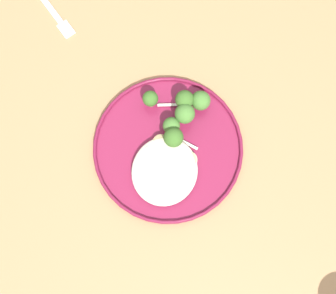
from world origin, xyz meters
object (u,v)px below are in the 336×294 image
at_px(dinner_plate, 168,148).
at_px(broccoli_floret_rear_charred, 174,138).
at_px(seared_scallop_rear_pale, 161,142).
at_px(seared_scallop_tilted_round, 188,162).
at_px(seared_scallop_right_edge, 150,175).
at_px(broccoli_floret_small_sprig, 185,114).
at_px(seared_scallop_half_hidden, 167,178).
at_px(broccoli_floret_split_head, 171,126).
at_px(seared_scallop_front_small, 152,163).
at_px(dinner_fork, 49,6).
at_px(broccoli_floret_right_tilted, 185,100).
at_px(broccoli_floret_near_rim, 201,101).
at_px(seared_scallop_large_seared, 151,153).
at_px(broccoli_floret_front_edge, 150,99).

distance_m(dinner_plate, broccoli_floret_rear_charred, 0.04).
xyz_separation_m(seared_scallop_rear_pale, seared_scallop_tilted_round, (0.02, 0.06, -0.00)).
distance_m(seared_scallop_rear_pale, seared_scallop_tilted_round, 0.06).
relative_size(seared_scallop_right_edge, broccoli_floret_small_sprig, 0.40).
relative_size(dinner_plate, seared_scallop_right_edge, 12.65).
relative_size(seared_scallop_half_hidden, broccoli_floret_split_head, 0.60).
bearing_deg(seared_scallop_rear_pale, seared_scallop_front_small, -4.82).
relative_size(seared_scallop_rear_pale, dinner_fork, 0.19).
relative_size(broccoli_floret_split_head, broccoli_floret_right_tilted, 0.83).
distance_m(seared_scallop_rear_pale, seared_scallop_front_small, 0.04).
height_order(seared_scallop_right_edge, broccoli_floret_near_rim, broccoli_floret_near_rim).
relative_size(seared_scallop_tilted_round, broccoli_floret_near_rim, 0.68).
xyz_separation_m(dinner_plate, seared_scallop_large_seared, (0.02, -0.03, 0.01)).
distance_m(seared_scallop_half_hidden, dinner_fork, 0.45).
height_order(seared_scallop_half_hidden, seared_scallop_tilted_round, same).
height_order(seared_scallop_half_hidden, broccoli_floret_near_rim, broccoli_floret_near_rim).
height_order(seared_scallop_right_edge, broccoli_floret_split_head, broccoli_floret_split_head).
bearing_deg(dinner_fork, broccoli_floret_split_head, 59.45).
distance_m(seared_scallop_right_edge, broccoli_floret_split_head, 0.10).
relative_size(seared_scallop_large_seared, broccoli_floret_near_rim, 0.64).
xyz_separation_m(dinner_plate, broccoli_floret_front_edge, (-0.08, -0.06, 0.03)).
height_order(dinner_plate, seared_scallop_rear_pale, seared_scallop_rear_pale).
distance_m(seared_scallop_right_edge, broccoli_floret_near_rim, 0.17).
bearing_deg(seared_scallop_half_hidden, broccoli_floret_split_head, -168.70).
height_order(seared_scallop_rear_pale, seared_scallop_large_seared, seared_scallop_large_seared).
relative_size(seared_scallop_rear_pale, broccoli_floret_rear_charred, 0.50).
xyz_separation_m(broccoli_floret_split_head, broccoli_floret_near_rim, (-0.06, 0.04, -0.00)).
xyz_separation_m(seared_scallop_right_edge, broccoli_floret_small_sprig, (-0.13, 0.03, 0.03)).
relative_size(dinner_plate, broccoli_floret_rear_charred, 4.81).
bearing_deg(broccoli_floret_front_edge, seared_scallop_front_small, 17.86).
height_order(seared_scallop_half_hidden, broccoli_floret_rear_charred, broccoli_floret_rear_charred).
bearing_deg(broccoli_floret_front_edge, broccoli_floret_near_rim, 103.84).
bearing_deg(seared_scallop_large_seared, seared_scallop_right_edge, 12.15).
distance_m(seared_scallop_rear_pale, seared_scallop_large_seared, 0.03).
bearing_deg(dinner_plate, broccoli_floret_split_head, -174.00).
bearing_deg(broccoli_floret_near_rim, broccoli_floret_front_edge, -76.16).
xyz_separation_m(seared_scallop_large_seared, broccoli_floret_right_tilted, (-0.11, 0.04, 0.02)).
bearing_deg(broccoli_floret_split_head, broccoli_floret_right_tilted, 167.01).
distance_m(broccoli_floret_small_sprig, dinner_fork, 0.38).
height_order(broccoli_floret_split_head, broccoli_floret_small_sprig, broccoli_floret_small_sprig).
relative_size(seared_scallop_large_seared, broccoli_floret_small_sprig, 0.54).
height_order(dinner_plate, broccoli_floret_front_edge, broccoli_floret_front_edge).
bearing_deg(broccoli_floret_right_tilted, seared_scallop_large_seared, -17.86).
xyz_separation_m(broccoli_floret_near_rim, broccoli_floret_rear_charred, (0.09, -0.03, 0.01)).
bearing_deg(broccoli_floret_near_rim, broccoli_floret_right_tilted, -71.72).
xyz_separation_m(seared_scallop_large_seared, broccoli_floret_split_head, (-0.06, 0.02, 0.02)).
distance_m(seared_scallop_half_hidden, seared_scallop_right_edge, 0.03).
relative_size(seared_scallop_rear_pale, broccoli_floret_right_tilted, 0.54).
distance_m(dinner_plate, broccoli_floret_front_edge, 0.10).
distance_m(seared_scallop_right_edge, broccoli_floret_rear_charred, 0.08).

